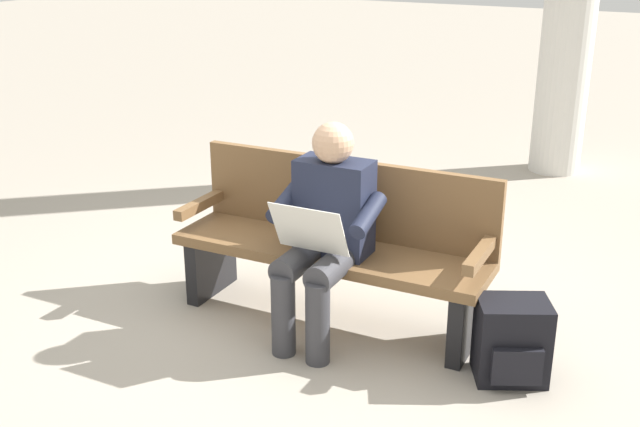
% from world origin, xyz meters
% --- Properties ---
extents(ground_plane, '(40.00, 40.00, 0.00)m').
position_xyz_m(ground_plane, '(0.00, 0.00, 0.00)').
color(ground_plane, '#A89E8E').
extents(bench_near, '(1.83, 0.60, 0.90)m').
position_xyz_m(bench_near, '(0.00, -0.07, 0.46)').
color(bench_near, brown).
rests_on(bench_near, ground).
extents(person_seated, '(0.59, 0.59, 1.18)m').
position_xyz_m(person_seated, '(-0.06, 0.16, 0.63)').
color(person_seated, '#1E2338').
rests_on(person_seated, ground).
extents(backpack, '(0.43, 0.40, 0.41)m').
position_xyz_m(backpack, '(-1.08, 0.08, 0.20)').
color(backpack, black).
rests_on(backpack, ground).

